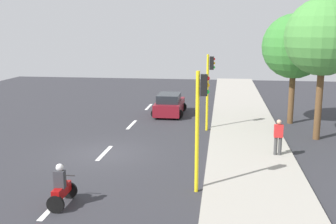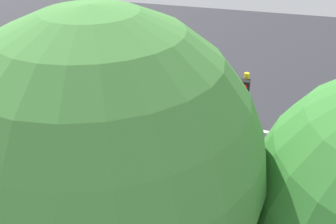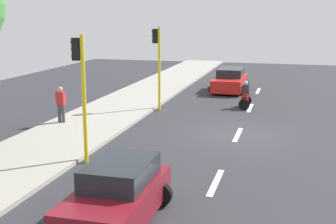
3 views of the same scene
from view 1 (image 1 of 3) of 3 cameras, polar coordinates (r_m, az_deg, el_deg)
name	(u,v)px [view 1 (image 1 of 3)]	position (r m, az deg, el deg)	size (l,w,h in m)	color
ground_plane	(105,154)	(20.10, -8.92, -5.87)	(40.00, 60.00, 0.10)	#2D2D33
sidewalk	(250,158)	(19.32, 11.53, -6.31)	(4.00, 60.00, 0.15)	#9E998E
lane_stripe_north	(55,205)	(14.80, -15.66, -12.48)	(0.20, 2.40, 0.01)	white
lane_stripe_mid	(104,153)	(20.08, -8.92, -5.72)	(0.20, 2.40, 0.01)	white
lane_stripe_south	(132,125)	(25.68, -5.14, -1.79)	(0.20, 2.40, 0.01)	white
lane_stripe_far_south	(149,107)	(31.43, -2.73, 0.73)	(0.20, 2.40, 0.01)	white
car_maroon	(169,105)	(28.44, 0.19, 1.02)	(2.19, 3.95, 1.52)	maroon
motorcycle	(62,188)	(14.45, -14.74, -10.30)	(0.60, 1.30, 1.53)	black
pedestrian_near_signal	(278,136)	(19.54, 15.26, -3.27)	(0.40, 0.24, 1.69)	#3F3F3F
traffic_light_corner	(209,82)	(23.78, 5.81, 4.29)	(0.49, 0.24, 4.50)	yellow
traffic_light_midblock	(200,115)	(14.54, 4.53, -0.38)	(0.49, 0.24, 4.50)	yellow
street_tree_south	(295,46)	(26.52, 17.37, 8.79)	(4.00, 4.00, 6.89)	brown
street_tree_center	(324,37)	(22.98, 21.06, 9.78)	(4.08, 4.08, 7.57)	brown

